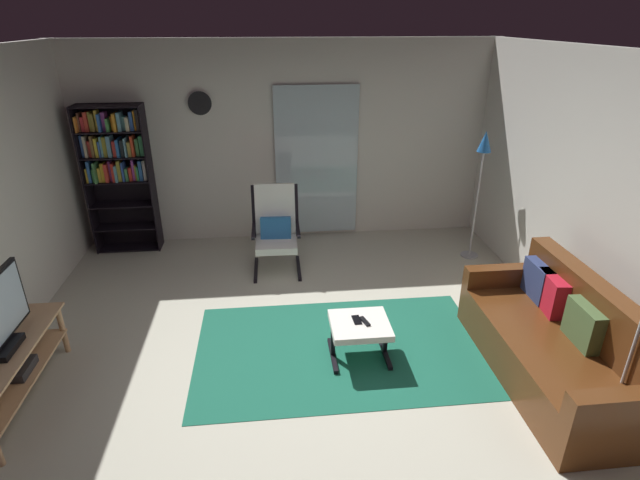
% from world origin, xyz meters
% --- Properties ---
extents(ground_plane, '(7.02, 7.02, 0.00)m').
position_xyz_m(ground_plane, '(0.00, 0.00, 0.00)').
color(ground_plane, beige).
extents(wall_back, '(5.60, 0.06, 2.60)m').
position_xyz_m(wall_back, '(0.00, 2.90, 1.30)').
color(wall_back, silver).
rests_on(wall_back, ground).
extents(wall_right, '(0.06, 6.00, 2.60)m').
position_xyz_m(wall_right, '(2.70, 0.00, 1.30)').
color(wall_right, silver).
rests_on(wall_right, ground).
extents(glass_door_panel, '(1.10, 0.01, 2.00)m').
position_xyz_m(glass_door_panel, '(0.41, 2.83, 1.05)').
color(glass_door_panel, silver).
extents(area_rug, '(2.68, 1.63, 0.01)m').
position_xyz_m(area_rug, '(0.37, 0.18, 0.00)').
color(area_rug, '#1C624B').
rests_on(area_rug, ground).
extents(tv_stand, '(0.41, 1.37, 0.50)m').
position_xyz_m(tv_stand, '(-2.31, -0.21, 0.33)').
color(tv_stand, tan).
rests_on(tv_stand, ground).
extents(bookshelf_near_tv, '(0.80, 0.30, 1.88)m').
position_xyz_m(bookshelf_near_tv, '(-2.12, 2.67, 1.14)').
color(bookshelf_near_tv, black).
rests_on(bookshelf_near_tv, ground).
extents(leather_sofa, '(0.83, 1.92, 0.87)m').
position_xyz_m(leather_sofa, '(2.12, -0.36, 0.32)').
color(leather_sofa, '#552D13').
rests_on(leather_sofa, ground).
extents(lounge_armchair, '(0.57, 0.66, 1.02)m').
position_xyz_m(lounge_armchair, '(-0.18, 1.91, 0.53)').
color(lounge_armchair, black).
rests_on(lounge_armchair, ground).
extents(ottoman, '(0.52, 0.48, 0.36)m').
position_xyz_m(ottoman, '(0.52, 0.06, 0.30)').
color(ottoman, white).
rests_on(ottoman, ground).
extents(tv_remote, '(0.08, 0.15, 0.02)m').
position_xyz_m(tv_remote, '(0.56, 0.06, 0.37)').
color(tv_remote, black).
rests_on(tv_remote, ottoman).
extents(cell_phone, '(0.08, 0.14, 0.01)m').
position_xyz_m(cell_phone, '(0.49, 0.10, 0.37)').
color(cell_phone, black).
rests_on(cell_phone, ottoman).
extents(floor_lamp_by_shelf, '(0.22, 0.22, 1.62)m').
position_xyz_m(floor_lamp_by_shelf, '(2.31, 1.95, 1.25)').
color(floor_lamp_by_shelf, '#A5A5AD').
rests_on(floor_lamp_by_shelf, ground).
extents(wall_clock, '(0.29, 0.03, 0.29)m').
position_xyz_m(wall_clock, '(-1.05, 2.82, 1.85)').
color(wall_clock, silver).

